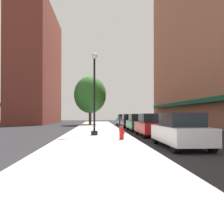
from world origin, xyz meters
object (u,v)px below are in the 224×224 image
object	(u,v)px
fire_hydrant	(122,133)
car_white	(180,131)
parking_meter_far	(121,122)
car_green	(138,123)
car_red	(151,125)
parking_meter_near	(119,122)
car_blue	(123,120)
tree_near	(90,95)
car_black	(129,121)
lamppost	(94,92)

from	to	relation	value
fire_hydrant	car_white	bearing A→B (deg)	-46.72
parking_meter_far	car_green	world-z (taller)	car_green
car_red	parking_meter_far	bearing A→B (deg)	124.07
parking_meter_near	car_blue	distance (m)	14.15
tree_near	car_black	world-z (taller)	tree_near
lamppost	car_red	bearing A→B (deg)	3.10
car_red	car_black	bearing A→B (deg)	89.13
car_black	car_blue	bearing A→B (deg)	88.04
tree_near	car_blue	distance (m)	6.40
fire_hydrant	parking_meter_near	distance (m)	8.00
lamppost	car_green	bearing A→B (deg)	55.10
car_green	parking_meter_near	bearing A→B (deg)	-151.47
tree_near	car_red	xyz separation A→B (m)	(5.06, -19.24, -3.86)
car_blue	car_black	bearing A→B (deg)	-90.66
car_black	fire_hydrant	bearing A→B (deg)	-101.34
lamppost	car_blue	world-z (taller)	lamppost
parking_meter_far	car_blue	bearing A→B (deg)	82.97
car_black	car_white	bearing A→B (deg)	-91.96
car_white	car_blue	distance (m)	24.67
lamppost	car_blue	size ratio (longest dim) A/B	1.37
car_green	car_black	size ratio (longest dim) A/B	1.00
lamppost	car_red	world-z (taller)	lamppost
fire_hydrant	tree_near	bearing A→B (deg)	96.39
car_black	car_blue	world-z (taller)	same
parking_meter_near	car_green	world-z (taller)	car_green
car_blue	parking_meter_near	bearing A→B (deg)	-98.58
car_white	car_black	size ratio (longest dim) A/B	1.00
parking_meter_near	car_black	xyz separation A→B (m)	(1.95, 7.34, -0.14)
car_white	car_red	size ratio (longest dim) A/B	1.00
car_green	car_white	bearing A→B (deg)	-91.89
car_red	tree_near	bearing A→B (deg)	103.87
fire_hydrant	car_green	bearing A→B (deg)	74.49
parking_meter_far	car_green	distance (m)	3.54
parking_meter_far	car_white	bearing A→B (deg)	-77.58
tree_near	car_green	xyz separation A→B (m)	(5.06, -13.50, -3.86)
lamppost	parking_meter_far	distance (m)	4.37
car_white	car_green	distance (m)	11.80
parking_meter_near	parking_meter_far	world-z (taller)	same
car_blue	lamppost	bearing A→B (deg)	-103.11
car_white	car_green	world-z (taller)	same
car_white	parking_meter_near	bearing A→B (deg)	100.96
parking_meter_near	car_white	world-z (taller)	car_white
parking_meter_near	car_red	world-z (taller)	car_red
parking_meter_near	lamppost	bearing A→B (deg)	-114.63
lamppost	car_green	world-z (taller)	lamppost
car_blue	car_green	bearing A→B (deg)	-90.66
lamppost	car_blue	xyz separation A→B (m)	(4.16, 18.83, -2.39)
parking_meter_far	car_black	distance (m)	9.35
tree_near	car_black	bearing A→B (deg)	-55.29
tree_near	car_green	world-z (taller)	tree_near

